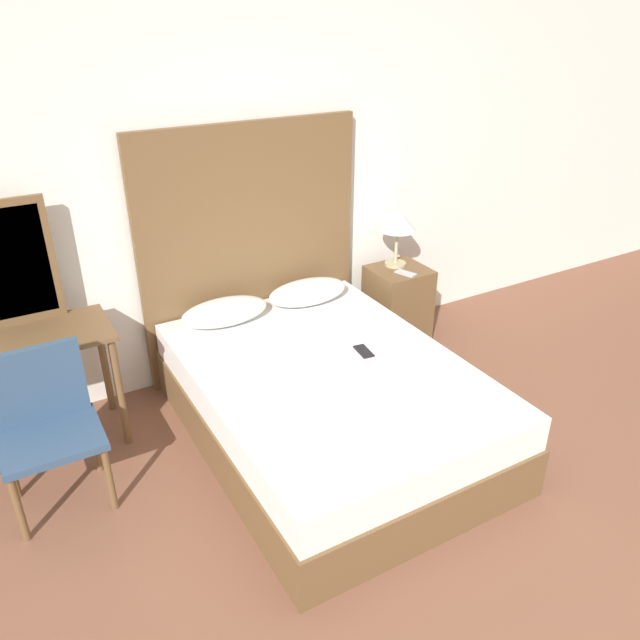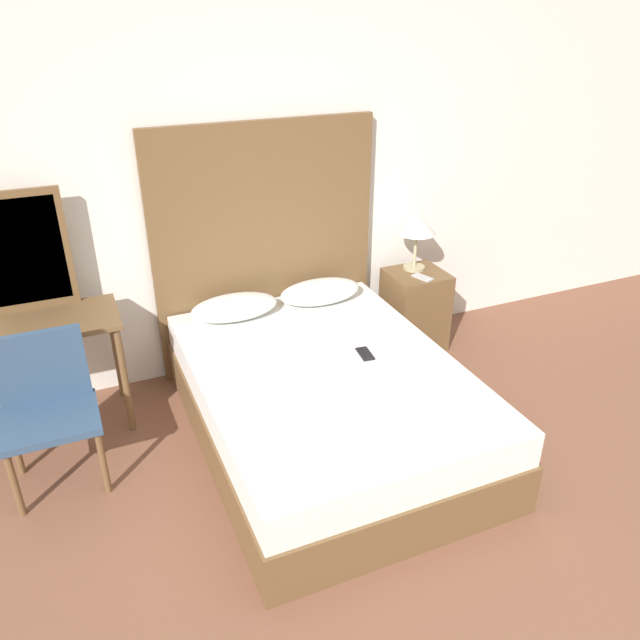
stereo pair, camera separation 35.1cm
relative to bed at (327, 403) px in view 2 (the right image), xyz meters
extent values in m
plane|color=brown|center=(0.15, -1.51, -0.25)|extent=(16.00, 16.00, 0.00)
cube|color=white|center=(0.15, 1.10, 1.10)|extent=(10.00, 0.06, 2.70)
cube|color=brown|center=(0.00, 0.00, -0.10)|extent=(1.46, 2.00, 0.29)
cube|color=white|center=(0.00, 0.00, 0.15)|extent=(1.43, 1.96, 0.20)
cube|color=brown|center=(0.00, 1.03, 0.60)|extent=(1.53, 0.05, 1.69)
ellipsoid|color=white|center=(-0.30, 0.80, 0.32)|extent=(0.57, 0.31, 0.15)
ellipsoid|color=white|center=(0.30, 0.80, 0.32)|extent=(0.57, 0.31, 0.15)
cube|color=black|center=(0.26, 0.03, 0.26)|extent=(0.09, 0.16, 0.01)
cube|color=brown|center=(1.05, 0.77, 0.05)|extent=(0.41, 0.39, 0.60)
cylinder|color=tan|center=(1.07, 0.84, 0.36)|extent=(0.16, 0.16, 0.02)
cylinder|color=tan|center=(1.07, 0.84, 0.50)|extent=(0.02, 0.02, 0.25)
cone|color=silver|center=(1.07, 0.84, 0.70)|extent=(0.27, 0.27, 0.16)
cube|color=#B7B7BC|center=(1.04, 0.67, 0.35)|extent=(0.12, 0.16, 0.01)
cube|color=brown|center=(-1.46, 0.74, 0.47)|extent=(0.88, 0.47, 0.02)
cylinder|color=brown|center=(-1.07, 0.54, 0.11)|extent=(0.04, 0.04, 0.70)
cylinder|color=brown|center=(-1.07, 0.94, 0.11)|extent=(0.04, 0.04, 0.70)
cube|color=brown|center=(-1.46, 0.95, 0.84)|extent=(0.49, 0.03, 0.71)
cube|color=#B2BCC6|center=(-1.46, 0.94, 0.84)|extent=(0.42, 0.01, 0.62)
cube|color=#334C6B|center=(-1.48, 0.21, 0.16)|extent=(0.49, 0.40, 0.04)
cube|color=#334C6B|center=(-1.48, 0.39, 0.39)|extent=(0.46, 0.04, 0.41)
cylinder|color=brown|center=(-1.69, 0.03, -0.05)|extent=(0.04, 0.04, 0.39)
cylinder|color=brown|center=(-1.27, 0.03, -0.05)|extent=(0.04, 0.04, 0.39)
cylinder|color=brown|center=(-1.69, 0.38, -0.05)|extent=(0.04, 0.04, 0.39)
cylinder|color=brown|center=(-1.27, 0.38, -0.05)|extent=(0.04, 0.04, 0.39)
camera|label=1|loc=(-1.55, -2.60, 2.12)|focal=35.00mm
camera|label=2|loc=(-1.23, -2.76, 2.12)|focal=35.00mm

